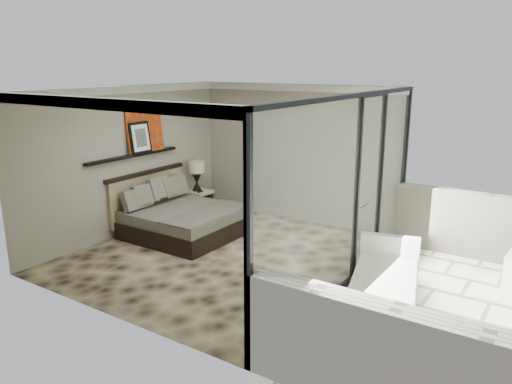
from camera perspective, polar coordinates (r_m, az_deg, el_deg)
The scene contains 13 objects.
floor at distance 8.65m, azimuth -3.81°, elevation -7.20°, with size 5.00×5.00×0.00m, color black.
ceiling at distance 8.05m, azimuth -4.14°, elevation 11.60°, with size 4.50×5.00×0.02m, color silver.
back_wall at distance 10.28m, azimuth 4.57°, elevation 4.39°, with size 4.50×0.02×2.80m, color gray.
left_wall at distance 9.74m, azimuth -14.47°, elevation 3.43°, with size 0.02×5.00×2.80m, color gray.
glass_wall at distance 7.12m, azimuth 10.52°, elevation -0.32°, with size 0.08×5.00×2.80m, color white.
terrace_slab at distance 7.22m, azimuth 21.23°, elevation -13.30°, with size 3.00×5.00×0.12m, color beige.
picture_ledge at distance 9.75m, azimuth -13.84°, elevation 4.07°, with size 0.12×2.20×0.05m, color black.
bed at distance 9.65m, azimuth -8.61°, elevation -2.97°, with size 1.98×1.92×1.09m.
nightstand at distance 10.95m, azimuth -6.48°, elevation -1.28°, with size 0.47×0.47×0.47m, color black.
table_lamp at distance 10.80m, azimuth -6.81°, elevation 2.28°, with size 0.35×0.35×0.64m.
abstract_canvas at distance 9.92m, azimuth -12.62°, elevation 7.09°, with size 0.04×0.90×0.90m, color #B83A0F.
framed_print at distance 9.77m, azimuth -13.11°, elevation 6.07°, with size 0.03×0.50×0.60m, color black.
lounger at distance 7.26m, azimuth 14.46°, elevation -10.22°, with size 1.29×1.91×0.68m.
Camera 1 is at (4.94, -6.34, 3.18)m, focal length 35.00 mm.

